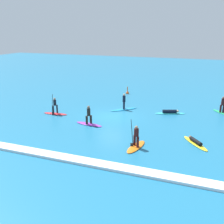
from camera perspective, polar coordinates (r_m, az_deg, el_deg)
name	(u,v)px	position (r m, az deg, el deg)	size (l,w,h in m)	color
ground_plane	(112,117)	(27.20, 0.00, -1.01)	(120.00, 120.00, 0.00)	#1E6B93
surfer_on_orange_board	(136,142)	(20.26, 5.01, -6.27)	(1.14, 2.68, 2.16)	orange
surfer_on_teal_board	(170,112)	(28.78, 11.98, -0.04)	(3.15, 1.71, 0.43)	#33C6CC
surfer_on_yellow_board	(195,142)	(21.84, 16.91, -6.01)	(2.30, 2.74, 0.38)	yellow
surfer_on_purple_board	(89,120)	(24.94, -4.84, -1.65)	(2.77, 1.08, 1.78)	purple
surfer_on_green_board	(222,108)	(30.46, 21.93, 0.74)	(2.08, 2.37, 1.76)	#23B266
surfer_on_red_board	(55,110)	(28.52, -11.74, 0.40)	(2.60, 0.86, 2.11)	red
surfer_on_blue_board	(124,106)	(29.51, 2.50, 1.29)	(2.63, 2.71, 1.78)	#1E8CD1
marker_buoy	(127,93)	(37.02, 3.22, 4.05)	(0.42, 0.42, 1.05)	#E55119
wave_crest	(60,157)	(19.04, -10.75, -9.16)	(22.61, 0.90, 0.18)	white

